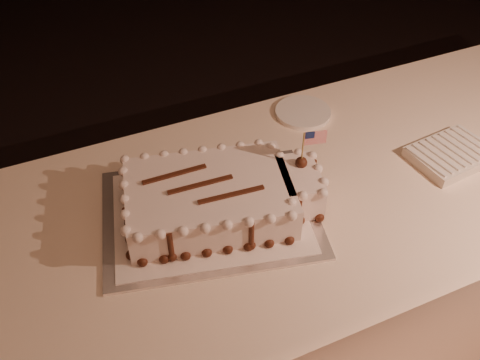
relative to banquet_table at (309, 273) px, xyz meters
name	(u,v)px	position (x,y,z in m)	size (l,w,h in m)	color
banquet_table	(309,273)	(0.00, 0.00, 0.00)	(2.40, 0.80, 0.75)	#FFE2C5
cake_board	(210,214)	(-0.30, 0.02, 0.38)	(0.51, 0.39, 0.01)	silver
doily	(210,212)	(-0.30, 0.02, 0.38)	(0.46, 0.35, 0.00)	white
sheet_cake	(220,197)	(-0.28, 0.01, 0.43)	(0.51, 0.35, 0.19)	white
napkin_stack	(451,154)	(0.37, -0.05, 0.39)	(0.23, 0.17, 0.03)	silver
side_plate	(303,112)	(0.10, 0.29, 0.38)	(0.17, 0.17, 0.01)	white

